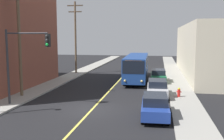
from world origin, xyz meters
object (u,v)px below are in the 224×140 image
at_px(parked_car_blue, 155,106).
at_px(traffic_signal_left_corner, 25,53).
at_px(city_bus, 137,66).
at_px(utility_pole_mid, 75,34).
at_px(parked_car_silver, 157,88).
at_px(utility_pole_near, 19,34).
at_px(fire_hydrant, 179,92).
at_px(parked_car_green, 158,76).

xyz_separation_m(parked_car_blue, traffic_signal_left_corner, (-10.22, 1.18, 3.46)).
distance_m(city_bus, utility_pole_mid, 11.38).
height_order(parked_car_silver, utility_pole_mid, utility_pole_mid).
bearing_deg(traffic_signal_left_corner, parked_car_silver, 26.71).
xyz_separation_m(parked_car_blue, utility_pole_mid, (-12.24, 20.03, 5.14)).
height_order(parked_car_blue, utility_pole_near, utility_pole_near).
distance_m(parked_car_blue, fire_hydrant, 6.52).
relative_size(city_bus, fire_hydrant, 14.53).
distance_m(city_bus, parked_car_blue, 15.87).
bearing_deg(parked_car_blue, parked_car_silver, 89.18).
xyz_separation_m(city_bus, parked_car_green, (2.76, -1.31, -0.98)).
bearing_deg(fire_hydrant, parked_car_green, 103.09).
bearing_deg(traffic_signal_left_corner, city_bus, 62.22).
height_order(city_bus, fire_hydrant, city_bus).
height_order(parked_car_green, fire_hydrant, parked_car_green).
bearing_deg(fire_hydrant, utility_pole_near, -171.90).
bearing_deg(parked_car_green, parked_car_blue, -90.60).
bearing_deg(utility_pole_near, fire_hydrant, 8.10).
bearing_deg(utility_pole_near, parked_car_silver, 10.16).
bearing_deg(utility_pole_near, traffic_signal_left_corner, -54.56).
bearing_deg(city_bus, utility_pole_mid, 155.41).
bearing_deg(utility_pole_mid, traffic_signal_left_corner, -83.90).
relative_size(parked_car_silver, utility_pole_near, 0.43).
xyz_separation_m(utility_pole_near, fire_hydrant, (14.37, 2.04, -5.24)).
relative_size(traffic_signal_left_corner, fire_hydrant, 7.14).
relative_size(parked_car_blue, parked_car_green, 1.00).
bearing_deg(utility_pole_mid, parked_car_green, -24.77).
bearing_deg(traffic_signal_left_corner, parked_car_blue, -6.58).
bearing_deg(city_bus, utility_pole_near, -130.24).
relative_size(parked_car_green, utility_pole_near, 0.43).
xyz_separation_m(parked_car_silver, traffic_signal_left_corner, (-10.31, -5.19, 3.46)).
height_order(parked_car_green, utility_pole_near, utility_pole_near).
distance_m(parked_car_silver, fire_hydrant, 1.97).
relative_size(parked_car_silver, traffic_signal_left_corner, 0.74).
relative_size(city_bus, traffic_signal_left_corner, 2.03).
bearing_deg(fire_hydrant, utility_pole_mid, 135.87).
distance_m(traffic_signal_left_corner, fire_hydrant, 13.76).
bearing_deg(city_bus, traffic_signal_left_corner, -117.78).
xyz_separation_m(parked_car_silver, utility_pole_mid, (-12.33, 13.67, 5.14)).
xyz_separation_m(city_bus, utility_pole_mid, (-9.63, 4.41, 4.17)).
xyz_separation_m(utility_pole_mid, traffic_signal_left_corner, (2.02, -18.86, -1.68)).
height_order(city_bus, traffic_signal_left_corner, traffic_signal_left_corner).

